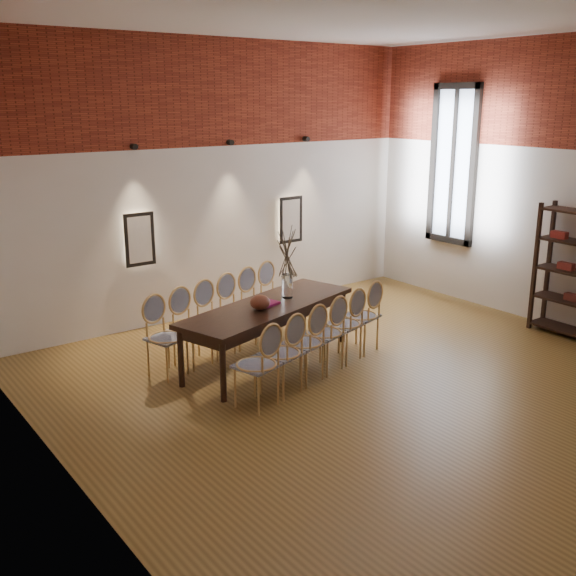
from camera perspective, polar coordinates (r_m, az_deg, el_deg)
floor at (r=7.85m, az=7.78°, el=-8.26°), size 7.00×7.00×0.02m
ceiling at (r=7.23m, az=9.04°, el=22.29°), size 7.00×7.00×0.02m
wall_back at (r=10.07m, az=-6.20°, el=9.03°), size 7.00×0.10×4.00m
wall_left at (r=5.42m, az=-19.34°, el=2.42°), size 0.10×7.00×4.00m
wall_right at (r=10.08m, az=22.95°, el=7.89°), size 0.10×7.00×4.00m
brick_band_back at (r=9.94m, az=-6.21°, el=16.16°), size 7.00×0.02×1.50m
brick_band_left at (r=5.31m, az=-19.86°, el=15.77°), size 0.02×7.00×1.50m
niche_left at (r=9.50m, az=-12.53°, el=4.06°), size 0.36×0.06×0.66m
niche_right at (r=10.81m, az=0.14°, el=5.82°), size 0.36×0.06×0.66m
spot_fixture_left at (r=9.31m, az=-12.91°, el=11.58°), size 0.08×0.10×0.08m
spot_fixture_mid at (r=10.01m, az=-4.90°, el=12.18°), size 0.08×0.10×0.08m
spot_fixture_right at (r=10.82m, az=1.55°, el=12.50°), size 0.08×0.10×0.08m
window_glass at (r=11.14m, az=13.85°, el=10.09°), size 0.02×0.78×2.38m
window_frame at (r=11.12m, az=13.79°, el=10.08°), size 0.08×0.90×2.50m
window_mullion at (r=11.12m, az=13.79°, el=10.08°), size 0.06×0.06×2.40m
dining_table at (r=8.30m, az=-1.66°, el=-3.88°), size 2.63×1.46×0.75m
chair_near_a at (r=7.11m, az=-2.70°, el=-6.53°), size 0.54×0.54×0.94m
chair_near_b at (r=7.41m, az=-0.61°, el=-5.57°), size 0.54×0.54×0.94m
chair_near_c at (r=7.72m, az=1.31°, el=-4.67°), size 0.54×0.54×0.94m
chair_near_d at (r=8.04m, az=3.07°, el=-3.84°), size 0.54×0.54×0.94m
chair_near_e at (r=8.37m, az=4.69°, el=-3.07°), size 0.54×0.54×0.94m
chair_near_f at (r=8.71m, az=6.18°, el=-2.36°), size 0.54×0.54×0.94m
chair_far_a at (r=8.01m, az=-10.22°, el=-4.18°), size 0.54×0.54×0.94m
chair_far_b at (r=8.27m, az=-8.09°, el=-3.42°), size 0.54×0.54×0.94m
chair_far_c at (r=8.55m, az=-6.10°, el=-2.70°), size 0.54×0.54×0.94m
chair_far_d at (r=8.84m, az=-4.25°, el=-2.03°), size 0.54×0.54×0.94m
chair_far_e at (r=9.14m, az=-2.51°, el=-1.40°), size 0.54×0.54×0.94m
chair_far_f at (r=9.45m, az=-0.89°, el=-0.80°), size 0.54×0.54×0.94m
vase at (r=8.43m, az=-0.06°, el=0.17°), size 0.14×0.14×0.30m
dried_branches at (r=8.32m, az=-0.06°, el=3.15°), size 0.50×0.50×0.70m
bowl at (r=7.97m, az=-2.38°, el=-1.22°), size 0.24×0.24×0.18m
book at (r=8.17m, az=-1.70°, el=-1.33°), size 0.30×0.24×0.03m
shelving_rack at (r=9.90m, az=22.94°, el=1.26°), size 0.40×1.01×1.80m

